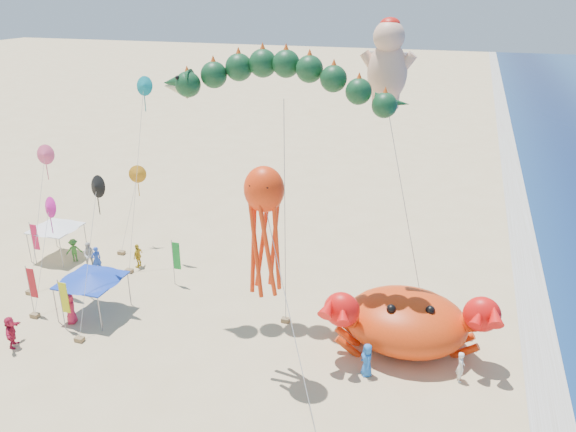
# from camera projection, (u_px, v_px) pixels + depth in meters

# --- Properties ---
(ground) EXTENTS (320.00, 320.00, 0.00)m
(ground) POSITION_uv_depth(u_px,v_px,m) (311.00, 342.00, 31.00)
(ground) COLOR #D1B784
(ground) RESTS_ON ground
(foam_strip) EXTENTS (320.00, 320.00, 0.00)m
(foam_strip) POSITION_uv_depth(u_px,v_px,m) (546.00, 385.00, 27.60)
(foam_strip) COLOR silver
(foam_strip) RESTS_ON ground
(crab_inflatable) EXTENTS (8.88, 6.85, 3.89)m
(crab_inflatable) POSITION_uv_depth(u_px,v_px,m) (406.00, 320.00, 29.91)
(crab_inflatable) COLOR red
(crab_inflatable) RESTS_ON ground
(dragon_kite) EXTENTS (12.55, 3.73, 14.81)m
(dragon_kite) POSITION_uv_depth(u_px,v_px,m) (280.00, 87.00, 28.56)
(dragon_kite) COLOR #0F391C
(dragon_kite) RESTS_ON ground
(cherub_kite) EXTENTS (4.30, 1.89, 16.77)m
(cherub_kite) POSITION_uv_depth(u_px,v_px,m) (388.00, 62.00, 29.52)
(cherub_kite) COLOR #F6B996
(cherub_kite) RESTS_ON ground
(octopus_kite) EXTENTS (5.05, 5.34, 10.78)m
(octopus_kite) POSITION_uv_depth(u_px,v_px,m) (265.00, 222.00, 25.96)
(octopus_kite) COLOR #FB370D
(octopus_kite) RESTS_ON ground
(canopy_blue) EXTENTS (3.55, 3.55, 2.71)m
(canopy_blue) POSITION_uv_depth(u_px,v_px,m) (91.00, 277.00, 32.82)
(canopy_blue) COLOR gray
(canopy_blue) RESTS_ON ground
(canopy_white) EXTENTS (3.26, 3.26, 2.71)m
(canopy_white) POSITION_uv_depth(u_px,v_px,m) (55.00, 226.00, 39.90)
(canopy_white) COLOR gray
(canopy_white) RESTS_ON ground
(feather_flags) EXTENTS (11.32, 6.67, 3.20)m
(feather_flags) POSITION_uv_depth(u_px,v_px,m) (77.00, 268.00, 34.86)
(feather_flags) COLOR gray
(feather_flags) RESTS_ON ground
(beachgoers) EXTENTS (27.53, 11.70, 1.88)m
(beachgoers) POSITION_uv_depth(u_px,v_px,m) (116.00, 290.00, 34.47)
(beachgoers) COLOR #D82244
(beachgoers) RESTS_ON ground
(small_kites) EXTENTS (7.51, 12.03, 12.79)m
(small_kites) POSITION_uv_depth(u_px,v_px,m) (95.00, 174.00, 36.00)
(small_kites) COLOR #E54C78
(small_kites) RESTS_ON ground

